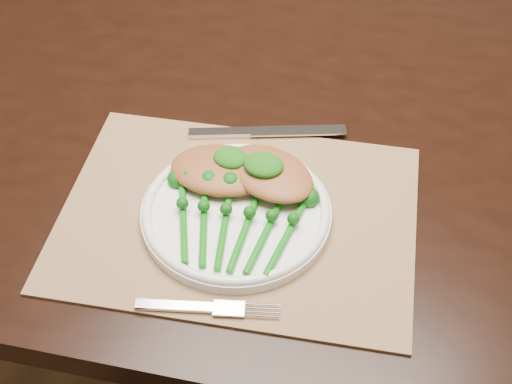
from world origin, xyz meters
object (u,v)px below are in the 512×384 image
(dinner_plate, at_px, (236,211))
(chicken_fillet_left, at_px, (222,170))
(broccolini_bundle, at_px, (235,228))
(placemat, at_px, (238,216))
(dining_table, at_px, (267,266))

(dinner_plate, bearing_deg, chicken_fillet_left, 130.09)
(broccolini_bundle, bearing_deg, placemat, 95.97)
(dinner_plate, relative_size, broccolini_bundle, 1.24)
(placemat, relative_size, dinner_plate, 1.87)
(chicken_fillet_left, distance_m, broccolini_bundle, 0.09)
(chicken_fillet_left, bearing_deg, dining_table, 76.07)
(dining_table, bearing_deg, dinner_plate, -90.46)
(placemat, relative_size, broccolini_bundle, 2.30)
(chicken_fillet_left, bearing_deg, placemat, -58.13)
(dining_table, bearing_deg, placemat, -90.12)
(broccolini_bundle, bearing_deg, dinner_plate, 99.01)
(dining_table, height_order, placemat, placemat)
(dining_table, xyz_separation_m, broccolini_bundle, (0.04, -0.24, 0.40))
(placemat, height_order, dinner_plate, dinner_plate)
(placemat, bearing_deg, dinner_plate, -109.49)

